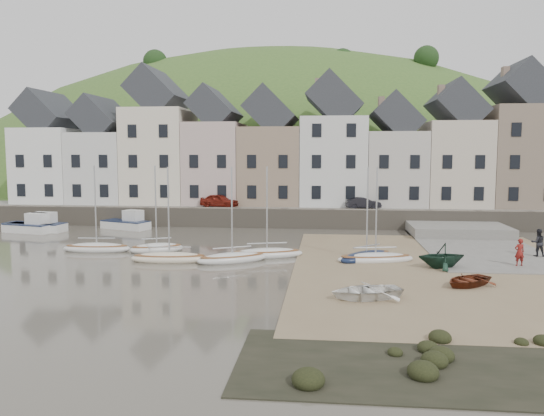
# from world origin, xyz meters

# --- Properties ---
(ground) EXTENTS (160.00, 160.00, 0.00)m
(ground) POSITION_xyz_m (0.00, 0.00, 0.00)
(ground) COLOR #4D473C
(ground) RESTS_ON ground
(quay_land) EXTENTS (90.00, 30.00, 1.50)m
(quay_land) POSITION_xyz_m (0.00, 32.00, 0.75)
(quay_land) COLOR #3C6026
(quay_land) RESTS_ON ground
(quay_street) EXTENTS (70.00, 7.00, 0.10)m
(quay_street) POSITION_xyz_m (0.00, 20.50, 1.55)
(quay_street) COLOR slate
(quay_street) RESTS_ON quay_land
(seawall) EXTENTS (70.00, 1.20, 1.80)m
(seawall) POSITION_xyz_m (0.00, 17.00, 0.90)
(seawall) COLOR slate
(seawall) RESTS_ON ground
(beach) EXTENTS (18.00, 26.00, 0.06)m
(beach) POSITION_xyz_m (11.00, 0.00, 0.03)
(beach) COLOR #7F694D
(beach) RESTS_ON ground
(slipway) EXTENTS (8.00, 18.00, 0.12)m
(slipway) POSITION_xyz_m (15.00, 8.00, 0.06)
(slipway) COLOR slate
(slipway) RESTS_ON ground
(hillside) EXTENTS (134.40, 84.00, 84.00)m
(hillside) POSITION_xyz_m (-5.00, 60.00, -17.99)
(hillside) COLOR #3C6026
(hillside) RESTS_ON ground
(townhouse_terrace) EXTENTS (61.05, 8.00, 13.93)m
(townhouse_terrace) POSITION_xyz_m (1.76, 24.00, 7.32)
(townhouse_terrace) COLOR white
(townhouse_terrace) RESTS_ON quay_land
(sailboat_0) EXTENTS (4.92, 1.81, 6.32)m
(sailboat_0) POSITION_xyz_m (-12.30, 3.74, 0.26)
(sailboat_0) COLOR silver
(sailboat_0) RESTS_ON ground
(sailboat_1) EXTENTS (4.06, 2.91, 6.32)m
(sailboat_1) POSITION_xyz_m (-8.02, 4.05, 0.27)
(sailboat_1) COLOR silver
(sailboat_1) RESTS_ON ground
(sailboat_2) EXTENTS (5.14, 1.93, 6.32)m
(sailboat_2) POSITION_xyz_m (-6.11, 0.77, 0.26)
(sailboat_2) COLOR beige
(sailboat_2) RESTS_ON ground
(sailboat_3) EXTENTS (5.14, 2.82, 6.32)m
(sailboat_3) POSITION_xyz_m (-0.02, 2.91, 0.26)
(sailboat_3) COLOR silver
(sailboat_3) RESTS_ON ground
(sailboat_4) EXTENTS (4.83, 3.52, 6.32)m
(sailboat_4) POSITION_xyz_m (-2.07, 1.08, 0.26)
(sailboat_4) COLOR silver
(sailboat_4) RESTS_ON ground
(sailboat_5) EXTENTS (4.29, 4.12, 6.32)m
(sailboat_5) POSITION_xyz_m (6.56, 2.49, 0.26)
(sailboat_5) COLOR #131F3D
(sailboat_5) RESTS_ON ground
(sailboat_6) EXTENTS (5.20, 2.52, 6.32)m
(sailboat_6) POSITION_xyz_m (7.10, 1.97, 0.26)
(sailboat_6) COLOR silver
(sailboat_6) RESTS_ON ground
(motorboat_0) EXTENTS (5.72, 2.37, 1.70)m
(motorboat_0) POSITION_xyz_m (-21.74, 12.58, 0.58)
(motorboat_0) COLOR silver
(motorboat_0) RESTS_ON ground
(motorboat_1) EXTENTS (4.73, 2.71, 1.70)m
(motorboat_1) POSITION_xyz_m (-21.94, 11.90, 0.58)
(motorboat_1) COLOR silver
(motorboat_1) RESTS_ON ground
(motorboat_2) EXTENTS (4.91, 3.26, 1.70)m
(motorboat_2) POSITION_xyz_m (-14.29, 14.89, 0.58)
(motorboat_2) COLOR silver
(motorboat_2) RESTS_ON ground
(rowboat_white) EXTENTS (4.15, 3.55, 0.73)m
(rowboat_white) POSITION_xyz_m (5.86, -7.00, 0.42)
(rowboat_white) COLOR white
(rowboat_white) RESTS_ON beach
(rowboat_green) EXTENTS (3.41, 3.12, 1.52)m
(rowboat_green) POSITION_xyz_m (10.88, 0.35, 0.82)
(rowboat_green) COLOR #163124
(rowboat_green) RESTS_ON beach
(rowboat_red) EXTENTS (3.62, 3.50, 0.61)m
(rowboat_red) POSITION_xyz_m (11.34, -4.00, 0.37)
(rowboat_red) COLOR #632916
(rowboat_red) RESTS_ON beach
(person_red) EXTENTS (0.67, 0.49, 1.67)m
(person_red) POSITION_xyz_m (15.70, 1.21, 0.96)
(person_red) COLOR maroon
(person_red) RESTS_ON slipway
(person_dark) EXTENTS (0.90, 0.70, 1.84)m
(person_dark) POSITION_xyz_m (17.98, 4.47, 1.04)
(person_dark) COLOR black
(person_dark) RESTS_ON slipway
(car_left) EXTENTS (4.10, 2.57, 1.30)m
(car_left) POSITION_xyz_m (-6.62, 19.50, 2.25)
(car_left) COLOR maroon
(car_left) RESTS_ON quay_street
(car_right) EXTENTS (3.47, 1.71, 1.09)m
(car_right) POSITION_xyz_m (7.43, 19.50, 2.15)
(car_right) COLOR black
(car_right) RESTS_ON quay_street
(shore_rocks) EXTENTS (14.00, 6.14, 0.73)m
(shore_rocks) POSITION_xyz_m (8.32, -15.19, 0.11)
(shore_rocks) COLOR black
(shore_rocks) RESTS_ON ground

